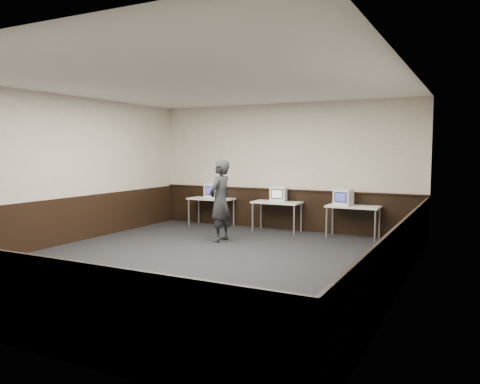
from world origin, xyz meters
name	(u,v)px	position (x,y,z in m)	size (l,w,h in m)	color
floor	(200,262)	(0.00, 0.00, 0.00)	(8.00, 8.00, 0.00)	black
ceiling	(198,83)	(0.00, 0.00, 3.20)	(8.00, 8.00, 0.00)	white
back_wall	(283,167)	(0.00, 4.00, 1.60)	(7.00, 7.00, 0.00)	beige
left_wall	(59,170)	(-3.50, 0.00, 1.60)	(8.00, 8.00, 0.00)	beige
right_wall	(405,180)	(3.50, 0.00, 1.60)	(8.00, 8.00, 0.00)	beige
wainscot_back	(283,210)	(0.00, 3.98, 0.50)	(6.98, 0.04, 1.00)	black
wainscot_left	(62,221)	(-3.48, 0.00, 0.50)	(0.04, 7.98, 1.00)	black
wainscot_right	(401,255)	(3.48, 0.00, 0.50)	(0.04, 7.98, 1.00)	black
wainscot_rail	(282,190)	(0.00, 3.96, 1.02)	(6.98, 0.06, 0.04)	black
desk_left	(211,201)	(-1.90, 3.60, 0.68)	(1.20, 0.60, 0.75)	silver
desk_center	(277,204)	(0.00, 3.60, 0.68)	(1.20, 0.60, 0.75)	silver
desk_right	(353,209)	(1.90, 3.60, 0.68)	(1.20, 0.60, 0.75)	silver
emac_left	(214,191)	(-1.83, 3.61, 0.95)	(0.39, 0.43, 0.39)	white
emac_center	(278,194)	(0.03, 3.63, 0.94)	(0.45, 0.47, 0.38)	white
emac_right	(343,197)	(1.68, 3.55, 0.94)	(0.41, 0.44, 0.38)	white
person	(220,201)	(-0.64, 1.88, 0.91)	(0.66, 0.43, 1.81)	#222227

